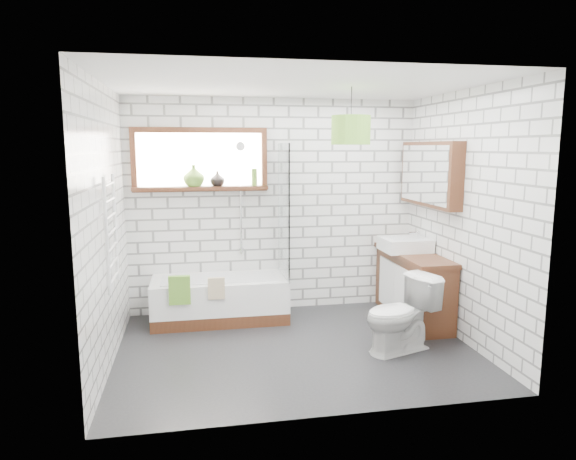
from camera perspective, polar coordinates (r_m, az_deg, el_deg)
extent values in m
cube|color=black|center=(5.14, 0.84, -13.05)|extent=(3.40, 2.60, 0.01)
cube|color=white|center=(4.79, 0.91, 15.96)|extent=(3.40, 2.60, 0.01)
cube|color=white|center=(6.08, -1.55, 2.67)|extent=(3.40, 0.01, 2.50)
cube|color=white|center=(3.56, 5.02, -2.04)|extent=(3.40, 0.01, 2.50)
cube|color=white|center=(4.78, -19.61, 0.34)|extent=(0.01, 2.60, 2.50)
cube|color=white|center=(5.41, 18.89, 1.36)|extent=(0.01, 2.60, 2.50)
cube|color=#3B1D10|center=(5.93, -9.73, 7.70)|extent=(1.52, 0.16, 0.68)
cube|color=white|center=(4.78, -19.04, -0.23)|extent=(0.06, 0.52, 1.00)
cube|color=#3B1D10|center=(5.86, 15.49, 6.02)|extent=(0.16, 1.20, 0.70)
cylinder|color=silver|center=(5.98, -5.29, 3.48)|extent=(0.02, 0.02, 1.30)
cube|color=white|center=(5.89, -7.58, -7.65)|extent=(1.50, 0.66, 0.49)
cube|color=white|center=(5.76, -0.53, 2.16)|extent=(0.02, 0.72, 1.50)
cube|color=#588F2B|center=(5.51, -11.96, -6.55)|extent=(0.22, 0.06, 0.30)
cube|color=tan|center=(5.51, -7.97, -6.43)|extent=(0.18, 0.04, 0.23)
cube|color=#3B1D10|center=(6.02, 13.72, -6.07)|extent=(0.43, 1.34, 0.77)
cube|color=white|center=(6.01, 12.87, -1.59)|extent=(0.52, 0.45, 0.15)
cylinder|color=silver|center=(6.06, 14.28, -0.94)|extent=(0.04, 0.04, 0.18)
imported|color=white|center=(5.06, 12.38, -9.17)|extent=(0.62, 0.81, 0.73)
imported|color=#60952D|center=(5.90, -10.42, 5.76)|extent=(0.27, 0.27, 0.24)
imported|color=black|center=(5.91, -7.85, 5.48)|extent=(0.19, 0.19, 0.17)
cylinder|color=#60952D|center=(5.95, -3.76, 5.69)|extent=(0.07, 0.07, 0.20)
cylinder|color=#588F2B|center=(4.98, 7.00, 10.96)|extent=(0.37, 0.37, 0.27)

